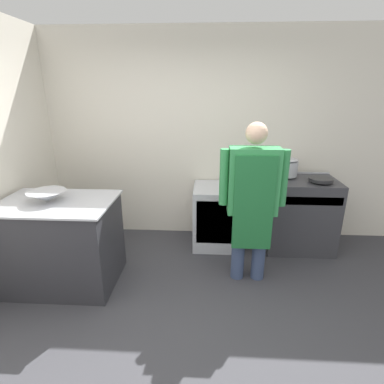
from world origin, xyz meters
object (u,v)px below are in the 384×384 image
mixing_bowl (47,196)px  stock_pot (287,167)px  saute_pan (321,179)px  fridge_unit (217,216)px  stove (299,214)px  person_cook (252,195)px

mixing_bowl → stock_pot: bearing=21.7°
mixing_bowl → saute_pan: bearing=15.4°
fridge_unit → saute_pan: bearing=-6.2°
stove → mixing_bowl: size_ratio=2.55×
fridge_unit → saute_pan: 1.33m
stove → person_cook: size_ratio=0.56×
stove → saute_pan: size_ratio=3.36×
stove → stock_pot: size_ratio=3.50×
person_cook → stock_pot: 1.00m
fridge_unit → mixing_bowl: size_ratio=2.17×
person_cook → fridge_unit: bearing=112.8°
fridge_unit → stock_pot: 1.08m
saute_pan → fridge_unit: bearing=173.8°
saute_pan → stove: bearing=147.3°
stove → fridge_unit: 1.04m
person_cook → saute_pan: size_ratio=6.05×
fridge_unit → saute_pan: (1.21, -0.13, 0.55)m
mixing_bowl → saute_pan: (2.91, 0.80, -0.02)m
stove → saute_pan: (0.17, -0.11, 0.49)m
fridge_unit → person_cook: 1.00m
mixing_bowl → saute_pan: size_ratio=1.32×
stove → stock_pot: (-0.19, 0.11, 0.59)m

